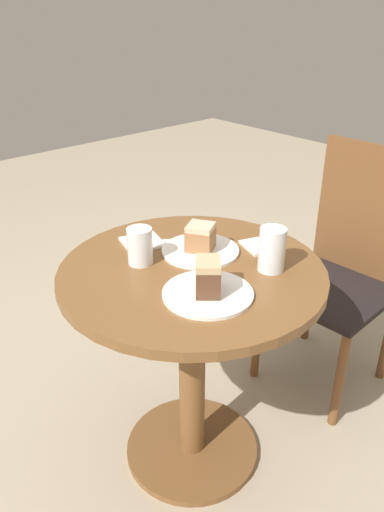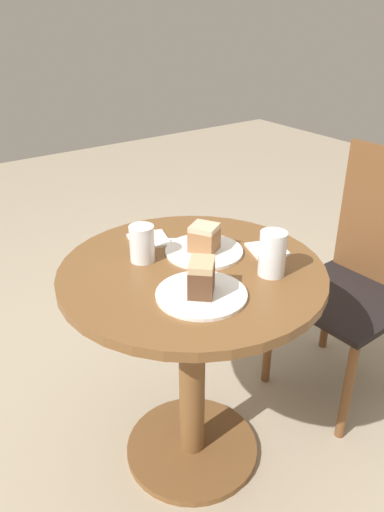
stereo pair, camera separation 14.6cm
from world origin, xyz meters
name	(u,v)px [view 2 (the right image)]	position (x,y,z in m)	size (l,w,h in m)	color
ground_plane	(192,449)	(0.00, 0.00, 0.00)	(8.00, 8.00, 0.00)	tan
table	(192,328)	(0.00, 0.00, 0.54)	(0.80, 0.80, 0.76)	brown
chair	(359,277)	(0.06, 0.76, 0.50)	(0.45, 0.45, 0.99)	brown
plate_near	(204,251)	(-0.06, 0.09, 0.77)	(0.24, 0.24, 0.01)	white
plate_far	(201,294)	(0.14, -0.07, 0.77)	(0.25, 0.25, 0.01)	white
cake_slice_near	(204,238)	(-0.06, 0.09, 0.81)	(0.11, 0.11, 0.08)	#9E6B42
cake_slice_far	(202,277)	(0.14, -0.07, 0.82)	(0.11, 0.11, 0.10)	brown
glass_lemonade	(142,245)	(-0.13, -0.09, 0.81)	(0.08, 0.08, 0.11)	beige
glass_water	(272,256)	(0.16, 0.17, 0.82)	(0.08, 0.08, 0.13)	silver
napkin_stack	(149,240)	(-0.23, -0.01, 0.76)	(0.15, 0.15, 0.01)	silver
fork	(166,240)	(-0.20, 0.04, 0.76)	(0.13, 0.16, 0.00)	silver
napkin_side	(267,249)	(0.04, 0.26, 0.76)	(0.14, 0.14, 0.01)	silver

